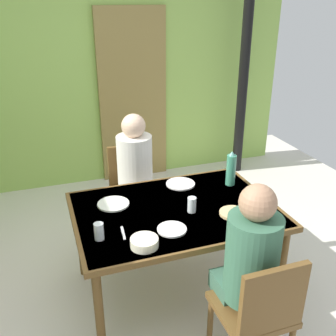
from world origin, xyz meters
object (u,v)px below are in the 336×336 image
at_px(dining_table, 175,217).
at_px(serving_bowl_center, 144,242).
at_px(chair_near_diner, 259,312).
at_px(chair_far_diner, 133,187).
at_px(water_bottle_green_near, 231,169).
at_px(person_far_diner, 135,165).
at_px(person_near_diner, 251,255).

bearing_deg(dining_table, serving_bowl_center, -132.19).
height_order(chair_near_diner, chair_far_diner, same).
height_order(chair_far_diner, water_bottle_green_near, water_bottle_green_near).
bearing_deg(dining_table, person_far_diner, 97.82).
relative_size(chair_near_diner, person_near_diner, 1.13).
height_order(person_near_diner, serving_bowl_center, person_near_diner).
bearing_deg(water_bottle_green_near, chair_far_diner, 135.51).
bearing_deg(water_bottle_green_near, person_far_diner, 142.40).
xyz_separation_m(chair_far_diner, person_far_diner, (-0.00, -0.14, 0.28)).
bearing_deg(person_near_diner, water_bottle_green_near, 68.84).
xyz_separation_m(chair_near_diner, serving_bowl_center, (-0.51, 0.49, 0.25)).
height_order(chair_near_diner, serving_bowl_center, chair_near_diner).
height_order(person_far_diner, serving_bowl_center, person_far_diner).
height_order(water_bottle_green_near, serving_bowl_center, water_bottle_green_near).
relative_size(chair_far_diner, water_bottle_green_near, 3.08).
height_order(person_far_diner, water_bottle_green_near, person_far_diner).
bearing_deg(chair_near_diner, person_near_diner, 90.00).
bearing_deg(chair_near_diner, person_far_diner, 100.22).
relative_size(chair_near_diner, person_far_diner, 1.13).
relative_size(dining_table, water_bottle_green_near, 5.01).
relative_size(dining_table, person_near_diner, 1.84).
xyz_separation_m(chair_near_diner, person_near_diner, (-0.00, 0.14, 0.28)).
relative_size(person_near_diner, water_bottle_green_near, 2.73).
bearing_deg(chair_far_diner, serving_bowl_center, 79.32).
height_order(chair_near_diner, water_bottle_green_near, water_bottle_green_near).
distance_m(person_near_diner, serving_bowl_center, 0.62).
height_order(chair_far_diner, person_far_diner, person_far_diner).
xyz_separation_m(water_bottle_green_near, serving_bowl_center, (-0.87, -0.58, -0.11)).
distance_m(chair_near_diner, person_near_diner, 0.31).
bearing_deg(person_near_diner, chair_near_diner, -90.00).
height_order(chair_near_diner, person_far_diner, person_far_diner).
bearing_deg(person_far_diner, chair_near_diner, 100.22).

